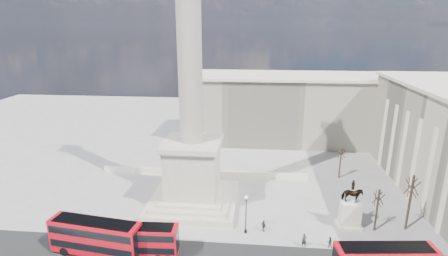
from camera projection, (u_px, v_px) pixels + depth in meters
name	position (u px, v px, depth m)	size (l,w,h in m)	color
ground	(188.00, 219.00, 52.87)	(180.00, 180.00, 0.00)	#9F9B96
nelsons_column	(192.00, 128.00, 53.97)	(14.00, 14.00, 49.85)	beige
balustrade_wall	(204.00, 173.00, 67.98)	(40.00, 0.60, 1.10)	beige
building_northeast	(297.00, 108.00, 86.83)	(51.00, 17.00, 16.60)	beige
red_bus_a	(96.00, 237.00, 44.07)	(12.03, 4.28, 4.77)	#B60915
red_bus_b	(137.00, 240.00, 43.87)	(10.60, 2.95, 4.26)	#B60915
victorian_lamp	(246.00, 211.00, 48.35)	(0.50, 0.50, 5.81)	black
equestrian_statue	(350.00, 211.00, 50.19)	(3.50, 2.62, 7.41)	beige
bare_tree_near	(413.00, 185.00, 48.34)	(2.01, 2.01, 8.81)	#332319
bare_tree_mid	(379.00, 197.00, 48.50)	(1.76, 1.76, 6.69)	#332319
bare_tree_far	(341.00, 152.00, 65.60)	(1.64, 1.64, 6.70)	#332319
pedestrian_walking	(304.00, 240.00, 45.97)	(0.71, 0.46, 1.94)	#242A25
pedestrian_standing	(330.00, 242.00, 45.95)	(0.76, 0.59, 1.56)	#242A25
pedestrian_crossing	(264.00, 226.00, 49.47)	(1.02, 0.43, 1.74)	#242A25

